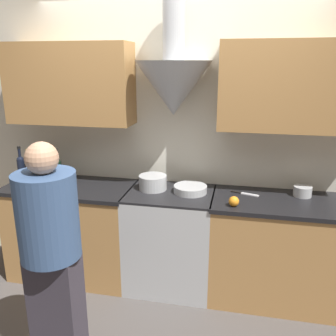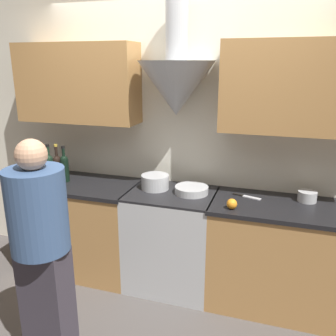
{
  "view_description": "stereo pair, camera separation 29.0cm",
  "coord_description": "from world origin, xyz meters",
  "views": [
    {
      "loc": [
        0.57,
        -2.51,
        1.98
      ],
      "look_at": [
        0.0,
        0.21,
        1.15
      ],
      "focal_mm": 38.0,
      "sensor_mm": 36.0,
      "label": 1
    },
    {
      "loc": [
        0.85,
        -2.44,
        1.98
      ],
      "look_at": [
        0.0,
        0.21,
        1.15
      ],
      "focal_mm": 38.0,
      "sensor_mm": 36.0,
      "label": 2
    }
  ],
  "objects": [
    {
      "name": "stove_range",
      "position": [
        0.0,
        0.32,
        0.45
      ],
      "size": [
        0.75,
        0.6,
        0.9
      ],
      "color": "#B7BABC",
      "rests_on": "ground_plane"
    },
    {
      "name": "wine_bottle_2",
      "position": [
        -1.23,
        0.32,
        1.04
      ],
      "size": [
        0.08,
        0.08,
        0.34
      ],
      "color": "black",
      "rests_on": "counter_left"
    },
    {
      "name": "wine_bottle_1",
      "position": [
        -1.33,
        0.31,
        1.03
      ],
      "size": [
        0.08,
        0.08,
        0.32
      ],
      "color": "black",
      "rests_on": "counter_left"
    },
    {
      "name": "mixing_bowl",
      "position": [
        0.17,
        0.35,
        0.93
      ],
      "size": [
        0.29,
        0.29,
        0.06
      ],
      "color": "#B7BABC",
      "rests_on": "stove_range"
    },
    {
      "name": "ground_plane",
      "position": [
        0.0,
        0.0,
        0.0
      ],
      "size": [
        12.0,
        12.0,
        0.0
      ],
      "primitive_type": "plane",
      "color": "#4C4744"
    },
    {
      "name": "wine_bottle_0",
      "position": [
        -1.43,
        0.33,
        1.04
      ],
      "size": [
        0.07,
        0.07,
        0.34
      ],
      "color": "black",
      "rests_on": "counter_left"
    },
    {
      "name": "wine_bottle_3",
      "position": [
        -1.13,
        0.31,
        1.04
      ],
      "size": [
        0.07,
        0.07,
        0.35
      ],
      "color": "black",
      "rests_on": "counter_left"
    },
    {
      "name": "orange_fruit",
      "position": [
        0.55,
        0.12,
        0.94
      ],
      "size": [
        0.08,
        0.08,
        0.08
      ],
      "color": "orange",
      "rests_on": "counter_right"
    },
    {
      "name": "wall_back",
      "position": [
        0.02,
        0.58,
        1.48
      ],
      "size": [
        8.4,
        0.64,
        2.6
      ],
      "color": "silver",
      "rests_on": "ground_plane"
    },
    {
      "name": "counter_right",
      "position": [
        0.99,
        0.31,
        0.45
      ],
      "size": [
        1.26,
        0.62,
        0.9
      ],
      "color": "#B27F47",
      "rests_on": "ground_plane"
    },
    {
      "name": "saucepan",
      "position": [
        1.1,
        0.46,
        0.94
      ],
      "size": [
        0.15,
        0.15,
        0.09
      ],
      "color": "#B7BABC",
      "rests_on": "counter_right"
    },
    {
      "name": "stock_pot",
      "position": [
        -0.17,
        0.37,
        0.96
      ],
      "size": [
        0.25,
        0.25,
        0.13
      ],
      "color": "#B7BABC",
      "rests_on": "stove_range"
    },
    {
      "name": "counter_left",
      "position": [
        -0.94,
        0.31,
        0.45
      ],
      "size": [
        1.16,
        0.62,
        0.9
      ],
      "color": "#B27F47",
      "rests_on": "ground_plane"
    },
    {
      "name": "person_foreground_left",
      "position": [
        -0.51,
        -0.79,
        0.86
      ],
      "size": [
        0.36,
        0.36,
        1.56
      ],
      "color": "#38333D",
      "rests_on": "ground_plane"
    },
    {
      "name": "chefs_knife",
      "position": [
        0.63,
        0.4,
        0.91
      ],
      "size": [
        0.24,
        0.1,
        0.01
      ],
      "rotation": [
        0.0,
        0.0,
        -0.3
      ],
      "color": "silver",
      "rests_on": "counter_right"
    },
    {
      "name": "wine_bottle_4",
      "position": [
        -1.04,
        0.3,
        1.04
      ],
      "size": [
        0.08,
        0.08,
        0.34
      ],
      "color": "black",
      "rests_on": "counter_left"
    }
  ]
}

